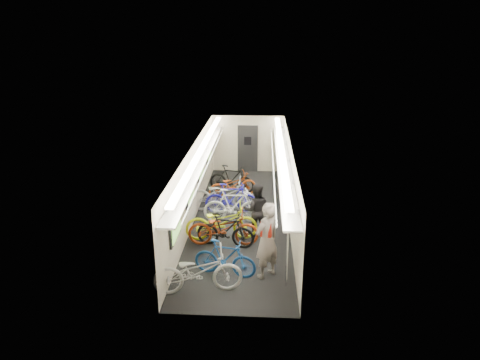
# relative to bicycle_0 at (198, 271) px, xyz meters

# --- Properties ---
(train_car_shell) EXTENTS (10.00, 10.00, 10.00)m
(train_car_shell) POSITION_rel_bicycle_0_xyz_m (0.41, 4.86, 1.12)
(train_car_shell) COLOR black
(train_car_shell) RESTS_ON ground
(bicycle_0) EXTENTS (2.13, 1.06, 1.07)m
(bicycle_0) POSITION_rel_bicycle_0_xyz_m (0.00, 0.00, 0.00)
(bicycle_0) COLOR #B9B7BC
(bicycle_0) RESTS_ON ground
(bicycle_1) EXTENTS (1.63, 0.78, 0.94)m
(bicycle_1) POSITION_rel_bicycle_0_xyz_m (0.55, 0.74, -0.06)
(bicycle_1) COLOR #194A96
(bicycle_1) RESTS_ON ground
(bicycle_2) EXTENTS (1.99, 0.75, 1.04)m
(bicycle_2) POSITION_rel_bicycle_0_xyz_m (0.36, 2.32, -0.02)
(bicycle_2) COLOR maroon
(bicycle_2) RESTS_ON ground
(bicycle_3) EXTENTS (1.71, 0.75, 0.99)m
(bicycle_3) POSITION_rel_bicycle_0_xyz_m (0.42, 2.23, -0.04)
(bicycle_3) COLOR black
(bicycle_3) RESTS_ON ground
(bicycle_4) EXTENTS (2.14, 0.98, 1.08)m
(bicycle_4) POSITION_rel_bicycle_0_xyz_m (0.28, 2.67, 0.01)
(bicycle_4) COLOR #CFE015
(bicycle_4) RESTS_ON ground
(bicycle_5) EXTENTS (1.88, 0.61, 1.11)m
(bicycle_5) POSITION_rel_bicycle_0_xyz_m (0.53, 3.87, 0.02)
(bicycle_5) COLOR silver
(bicycle_5) RESTS_ON ground
(bicycle_6) EXTENTS (2.17, 0.77, 1.14)m
(bicycle_6) POSITION_rel_bicycle_0_xyz_m (0.10, 4.74, 0.03)
(bicycle_6) COLOR #A6A6AB
(bicycle_6) RESTS_ON ground
(bicycle_7) EXTENTS (1.74, 0.63, 1.03)m
(bicycle_7) POSITION_rel_bicycle_0_xyz_m (0.40, 4.60, -0.02)
(bicycle_7) COLOR #1F1CAB
(bicycle_7) RESTS_ON ground
(bicycle_8) EXTENTS (1.90, 1.31, 0.95)m
(bicycle_8) POSITION_rel_bicycle_0_xyz_m (0.35, 5.98, -0.06)
(bicycle_8) COLOR #983A10
(bicycle_8) RESTS_ON ground
(bicycle_9) EXTENTS (1.81, 0.91, 1.05)m
(bicycle_9) POSITION_rel_bicycle_0_xyz_m (0.29, 6.50, -0.01)
(bicycle_9) COLOR black
(bicycle_9) RESTS_ON ground
(passenger_near) EXTENTS (0.83, 0.82, 1.94)m
(passenger_near) POSITION_rel_bicycle_0_xyz_m (1.56, 0.77, 0.43)
(passenger_near) COLOR gray
(passenger_near) RESTS_ON ground
(passenger_mid) EXTENTS (0.82, 0.66, 1.59)m
(passenger_mid) POSITION_rel_bicycle_0_xyz_m (1.26, 3.00, 0.26)
(passenger_mid) COLOR black
(passenger_mid) RESTS_ON ground
(backpack) EXTENTS (0.28, 0.19, 0.38)m
(backpack) POSITION_rel_bicycle_0_xyz_m (1.54, 0.75, 0.74)
(backpack) COLOR red
(backpack) RESTS_ON passenger_near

